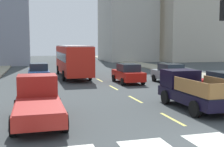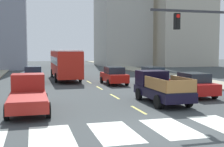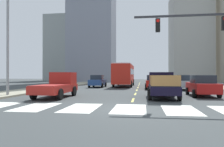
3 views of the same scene
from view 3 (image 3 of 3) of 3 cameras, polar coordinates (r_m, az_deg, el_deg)
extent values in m
plane|color=#3A3F41|center=(11.64, 4.48, -8.98)|extent=(160.00, 160.00, 0.00)
cube|color=gray|center=(31.85, -14.11, -3.34)|extent=(3.73, 110.00, 0.15)
cube|color=silver|center=(12.97, -18.72, -8.06)|extent=(1.70, 3.39, 0.01)
cube|color=silver|center=(12.06, -7.77, -8.66)|extent=(1.70, 3.39, 0.01)
cube|color=silver|center=(11.64, 4.48, -8.96)|extent=(1.70, 3.39, 0.01)
cube|color=silver|center=(11.76, 17.05, -8.86)|extent=(1.70, 3.39, 0.01)
cube|color=#D5CC56|center=(15.60, 5.37, -6.76)|extent=(0.16, 2.40, 0.01)
cube|color=#D5CC56|center=(20.57, 5.99, -5.20)|extent=(0.16, 2.40, 0.01)
cube|color=#D5CC56|center=(25.55, 6.37, -4.25)|extent=(0.16, 2.40, 0.01)
cube|color=#D5CC56|center=(30.54, 6.62, -3.61)|extent=(0.16, 2.40, 0.01)
cube|color=#D5CC56|center=(35.53, 6.81, -3.15)|extent=(0.16, 2.40, 0.01)
cube|color=#D5CC56|center=(40.53, 6.95, -2.80)|extent=(0.16, 2.40, 0.01)
cube|color=#D5CC56|center=(45.52, 7.05, -2.53)|extent=(0.16, 2.40, 0.01)
cube|color=#D5CC56|center=(50.52, 7.14, -2.31)|extent=(0.16, 2.40, 0.01)
cube|color=black|center=(17.14, 12.79, -3.90)|extent=(1.96, 5.20, 0.56)
cube|color=black|center=(18.80, 12.35, -1.21)|extent=(1.84, 1.60, 1.00)
cube|color=#19232D|center=(19.24, 12.25, -0.65)|extent=(1.72, 0.08, 0.56)
cube|color=black|center=(16.18, 13.08, -3.02)|extent=(1.84, 3.30, 0.06)
cylinder|color=black|center=(18.66, 9.38, -4.48)|extent=(0.22, 0.80, 0.80)
cylinder|color=black|center=(18.81, 15.37, -4.44)|extent=(0.22, 0.80, 0.80)
cylinder|color=black|center=(15.55, 9.67, -5.31)|extent=(0.22, 0.80, 0.80)
cylinder|color=black|center=(15.73, 16.85, -5.24)|extent=(0.22, 0.80, 0.80)
cube|color=olive|center=(16.11, 9.88, -1.68)|extent=(0.06, 3.17, 0.70)
cube|color=olive|center=(16.27, 16.24, -1.66)|extent=(0.06, 3.17, 0.70)
cube|color=olive|center=(14.59, 13.63, -1.82)|extent=(1.80, 0.06, 0.70)
cube|color=#A01E18|center=(17.70, -14.25, -3.79)|extent=(1.96, 5.20, 0.56)
cube|color=#A01E18|center=(19.25, -12.34, -1.19)|extent=(1.84, 1.60, 1.00)
cube|color=#19232D|center=(19.67, -11.89, -0.65)|extent=(1.72, 0.08, 0.56)
cube|color=maroon|center=(16.81, -15.47, -2.91)|extent=(1.84, 3.30, 0.06)
cylinder|color=black|center=(19.53, -15.19, -4.29)|extent=(0.22, 0.80, 0.80)
cylinder|color=black|center=(18.85, -9.69, -4.44)|extent=(0.22, 0.80, 0.80)
cylinder|color=black|center=(16.71, -19.41, -4.95)|extent=(0.22, 0.80, 0.80)
cylinder|color=black|center=(15.91, -13.10, -5.19)|extent=(0.22, 0.80, 0.80)
cube|color=red|center=(33.75, 3.11, -0.16)|extent=(2.50, 10.80, 2.70)
cube|color=#19232D|center=(33.76, 3.11, 0.43)|extent=(2.52, 9.94, 0.80)
cube|color=silver|center=(33.79, 3.11, 2.23)|extent=(2.40, 10.37, 0.12)
cylinder|color=black|center=(37.23, 1.63, -2.25)|extent=(0.22, 1.00, 1.00)
cylinder|color=black|center=(37.04, 5.48, -2.26)|extent=(0.22, 1.00, 1.00)
cylinder|color=black|center=(30.96, 0.34, -2.64)|extent=(0.22, 1.00, 1.00)
cylinder|color=black|center=(30.73, 4.97, -2.66)|extent=(0.22, 1.00, 1.00)
cube|color=red|center=(27.83, 10.53, -2.49)|extent=(1.80, 4.40, 0.76)
cube|color=#1E2833|center=(27.66, 10.54, -1.05)|extent=(1.58, 2.11, 0.64)
cylinder|color=black|center=(29.18, 8.64, -3.14)|extent=(0.22, 0.64, 0.64)
cylinder|color=black|center=(29.26, 12.17, -3.13)|extent=(0.22, 0.64, 0.64)
cylinder|color=black|center=(26.46, 8.71, -3.43)|extent=(0.22, 0.64, 0.64)
cylinder|color=black|center=(26.55, 12.61, -3.41)|extent=(0.22, 0.64, 0.64)
cube|color=#8B989D|center=(27.31, 18.24, -2.52)|extent=(1.80, 4.40, 0.76)
cube|color=#1E2833|center=(27.15, 18.30, -1.05)|extent=(1.58, 2.11, 0.64)
cylinder|color=black|center=(28.53, 15.97, -3.19)|extent=(0.22, 0.64, 0.64)
cylinder|color=black|center=(28.84, 19.52, -3.15)|extent=(0.22, 0.64, 0.64)
cylinder|color=black|center=(25.84, 16.82, -3.49)|extent=(0.22, 0.64, 0.64)
cylinder|color=black|center=(26.18, 20.72, -3.44)|extent=(0.22, 0.64, 0.64)
cube|color=navy|center=(31.58, -3.68, -2.24)|extent=(1.80, 4.40, 0.76)
cube|color=#1E2833|center=(31.41, -3.73, -0.97)|extent=(1.58, 2.11, 0.64)
cylinder|color=black|center=(33.11, -4.73, -2.80)|extent=(0.22, 0.64, 0.64)
cylinder|color=black|center=(32.77, -1.65, -2.83)|extent=(0.22, 0.64, 0.64)
cylinder|color=black|center=(30.46, -5.85, -3.02)|extent=(0.22, 0.64, 0.64)
cylinder|color=black|center=(30.08, -2.52, -3.06)|extent=(0.22, 0.64, 0.64)
cube|color=#B71513|center=(19.71, 22.02, -3.36)|extent=(1.80, 4.40, 0.76)
cube|color=#1E2833|center=(19.54, 22.13, -1.34)|extent=(1.58, 2.11, 0.64)
cylinder|color=black|center=(20.87, 18.71, -4.24)|extent=(0.22, 0.64, 0.64)
cylinder|color=black|center=(21.28, 23.48, -4.16)|extent=(0.22, 0.64, 0.64)
cylinder|color=black|center=(18.20, 20.32, -4.82)|extent=(0.22, 0.64, 0.64)
cylinder|color=black|center=(18.67, 25.74, -4.69)|extent=(0.22, 0.64, 0.64)
cube|color=#2D2D33|center=(15.29, 24.97, 13.51)|extent=(9.83, 0.12, 0.12)
cube|color=black|center=(15.31, 26.77, 11.38)|extent=(0.28, 0.24, 0.84)
cube|color=black|center=(14.55, 11.62, 11.97)|extent=(0.28, 0.24, 0.84)
cylinder|color=red|center=(14.49, 11.65, 13.08)|extent=(0.20, 0.04, 0.20)
cylinder|color=black|center=(14.43, 11.65, 12.08)|extent=(0.20, 0.04, 0.20)
cylinder|color=black|center=(14.37, 11.65, 11.07)|extent=(0.20, 0.04, 0.20)
cylinder|color=gray|center=(19.95, -25.08, 7.62)|extent=(0.20, 0.20, 9.00)
cube|color=#A9A79D|center=(63.42, 19.18, 8.57)|extent=(9.63, 11.99, 23.07)
cube|color=#959C98|center=(71.20, -13.00, 6.22)|extent=(8.11, 7.83, 19.72)
camera|label=1|loc=(7.95, -53.90, 12.14)|focal=46.23mm
camera|label=2|loc=(6.62, -82.09, 14.11)|focal=47.65mm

